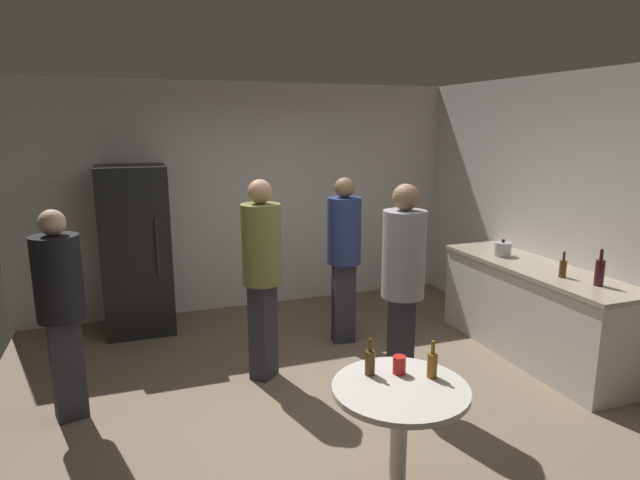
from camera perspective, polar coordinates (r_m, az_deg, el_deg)
ground_plane at (r=4.52m, az=-0.17°, el=-17.78°), size 5.20×5.20×0.10m
wall_back at (r=6.51m, az=-7.97°, el=4.51°), size 5.32×0.06×2.70m
wall_side_right at (r=5.47m, az=26.79°, el=1.84°), size 0.06×5.20×2.70m
refrigerator at (r=6.04m, az=-19.07°, el=-1.00°), size 0.70×0.68×1.80m
kitchen_counter at (r=5.59m, az=21.83°, el=-7.05°), size 0.64×2.14×0.90m
kettle at (r=5.74m, az=18.97°, el=-0.92°), size 0.24×0.17×0.18m
wine_bottle_on_counter at (r=5.00m, az=27.74°, el=-3.03°), size 0.08×0.08×0.31m
beer_bottle_on_counter at (r=5.14m, az=24.55°, el=-2.73°), size 0.06×0.06×0.23m
foreground_table at (r=3.27m, az=8.55°, el=-16.83°), size 0.80×0.80×0.73m
beer_bottle_amber at (r=3.32m, az=11.91°, el=-12.85°), size 0.06×0.06×0.23m
beer_bottle_brown at (r=3.30m, az=5.37°, el=-12.82°), size 0.06×0.06×0.23m
plastic_cup_red at (r=3.35m, az=8.47°, el=-13.07°), size 0.08×0.08×0.11m
person_in_navy_shirt at (r=5.37m, az=2.58°, el=-0.82°), size 0.39×0.39×1.71m
person_in_gray_shirt at (r=4.26m, az=8.87°, el=-3.84°), size 0.46×0.46×1.77m
person_in_black_shirt at (r=4.39m, az=-26.03°, el=-5.80°), size 0.42×0.42×1.62m
person_in_olive_shirt at (r=4.60m, az=-6.26°, el=-2.61°), size 0.48×0.48×1.77m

